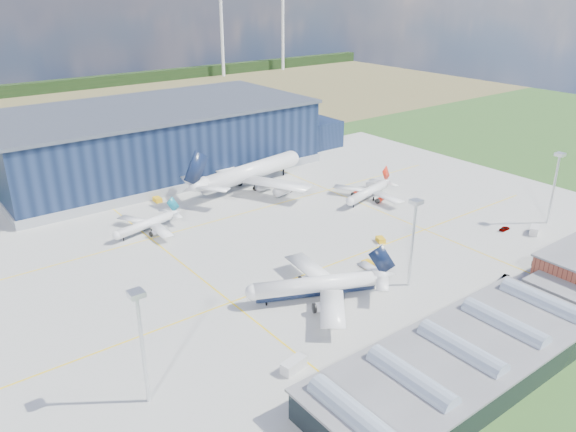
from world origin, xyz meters
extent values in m
plane|color=#274D1D|center=(0.00, 0.00, 0.00)|extent=(600.00, 600.00, 0.00)
cube|color=#A1A19C|center=(0.00, 10.00, 0.03)|extent=(220.00, 160.00, 0.06)
cube|color=yellow|center=(0.00, -10.00, 0.07)|extent=(180.00, 0.40, 0.02)
cube|color=yellow|center=(0.00, 35.00, 0.07)|extent=(180.00, 0.40, 0.02)
cube|color=yellow|center=(-30.00, 10.00, 0.07)|extent=(0.40, 120.00, 0.02)
cube|color=yellow|center=(40.00, 10.00, 0.07)|extent=(0.40, 120.00, 0.02)
cube|color=olive|center=(0.00, 220.00, 0.00)|extent=(600.00, 220.00, 0.01)
cube|color=black|center=(0.00, 300.00, 4.00)|extent=(600.00, 8.00, 8.00)
cylinder|color=white|center=(150.00, 290.00, 35.00)|extent=(2.40, 2.40, 70.00)
cylinder|color=white|center=(210.00, 290.00, 35.00)|extent=(2.40, 2.40, 70.00)
cube|color=#0F1A33|center=(0.00, 95.00, 12.50)|extent=(120.00, 60.00, 25.00)
cube|color=gray|center=(0.00, 95.00, 1.60)|extent=(121.00, 61.00, 3.20)
cube|color=#474D5A|center=(0.00, 95.00, 25.50)|extent=(122.00, 62.00, 1.20)
cube|color=#0F1A33|center=(72.00, 90.00, 6.00)|extent=(24.00, 30.00, 12.00)
cube|color=black|center=(55.00, -48.80, 3.00)|extent=(44.00, 0.40, 1.40)
cube|color=black|center=(-10.00, -60.00, 3.00)|extent=(65.00, 22.00, 6.00)
cube|color=slate|center=(-10.00, -60.00, 6.20)|extent=(66.00, 23.00, 0.50)
cube|color=slate|center=(30.00, -60.00, 3.00)|extent=(10.00, 18.00, 6.00)
cylinder|color=#99A8BD|center=(-38.00, -60.00, 6.40)|extent=(4.40, 18.00, 4.40)
cylinder|color=#99A8BD|center=(-24.00, -60.00, 6.40)|extent=(4.40, 18.00, 4.40)
cylinder|color=#99A8BD|center=(-10.00, -60.00, 6.40)|extent=(4.40, 18.00, 4.40)
cylinder|color=#99A8BD|center=(4.00, -60.00, 6.40)|extent=(4.40, 18.00, 4.40)
cylinder|color=#99A8BD|center=(18.00, -60.00, 6.40)|extent=(4.40, 18.00, 4.40)
cylinder|color=silver|center=(-60.00, -30.00, 11.00)|extent=(0.70, 0.70, 22.00)
cube|color=silver|center=(-60.00, -30.00, 22.50)|extent=(2.60, 2.60, 1.00)
cylinder|color=silver|center=(10.00, -30.00, 11.00)|extent=(0.70, 0.70, 22.00)
cube|color=silver|center=(10.00, -30.00, 22.50)|extent=(2.60, 2.60, 1.00)
cylinder|color=silver|center=(75.00, -30.00, 11.00)|extent=(0.70, 0.70, 22.00)
cube|color=silver|center=(75.00, -30.00, 22.50)|extent=(2.60, 2.60, 1.00)
cube|color=gold|center=(8.89, -17.08, 0.77)|extent=(2.52, 3.86, 1.55)
cube|color=gold|center=(22.83, -7.86, 0.69)|extent=(3.24, 3.77, 1.38)
cube|color=silver|center=(-33.62, -38.97, 1.19)|extent=(5.82, 3.36, 2.39)
cube|color=silver|center=(54.54, 26.74, 1.20)|extent=(5.29, 5.49, 2.40)
cube|color=gold|center=(-15.08, 62.00, 0.78)|extent=(2.34, 3.65, 1.57)
cube|color=silver|center=(64.13, -31.97, 1.19)|extent=(5.52, 4.23, 2.39)
imported|color=#99999E|center=(59.12, -25.17, 0.68)|extent=(3.99, 1.64, 1.35)
imported|color=#99999E|center=(31.72, -43.24, 0.66)|extent=(4.23, 2.81, 1.32)
camera|label=1|loc=(-89.02, -109.94, 70.47)|focal=35.00mm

